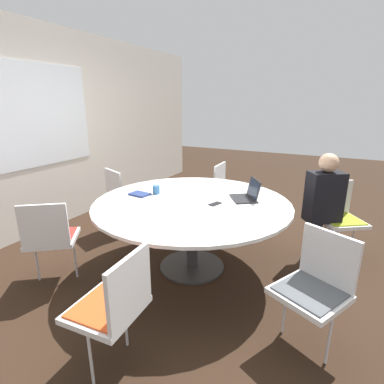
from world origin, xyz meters
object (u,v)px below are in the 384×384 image
Objects in this scene: chair_2 at (123,194)px; person_0 at (325,200)px; chair_5 at (316,282)px; cell_phone at (215,204)px; chair_1 at (228,188)px; spiral_notebook at (140,194)px; chair_3 at (50,235)px; chair_4 at (114,302)px; laptop at (248,194)px; chair_0 at (338,213)px; coffee_cup at (156,190)px.

person_0 is (0.31, -2.50, 0.19)m from chair_2.
cell_phone is (0.59, 1.01, 0.24)m from chair_5.
cell_phone is (-1.35, -0.35, 0.24)m from chair_1.
chair_5 is 3.81× the size of spiral_notebook.
chair_1 and chair_3 have the same top height.
chair_4 is at bearing 175.69° from cell_phone.
chair_4 is 1.75m from laptop.
chair_3 is at bearing 2.28° from person_0.
chair_3 is 2.82m from person_0.
chair_0 is 1.13m from laptop.
chair_2 is at bearing -54.50° from chair_1.
chair_2 is at bearing -26.66° from person_0.
person_0 is (-0.59, -1.31, 0.19)m from chair_1.
cell_phone is at bearing 7.19° from chair_0.
person_0 reaches higher than spiral_notebook.
chair_0 is 1.00× the size of chair_1.
coffee_cup is (-0.26, 0.95, -0.01)m from laptop.
cell_phone is (-0.04, -0.71, -0.04)m from coffee_cup.
chair_4 is 1.42m from cell_phone.
chair_5 is at bearing 33.41° from chair_1.
coffee_cup reaches higher than spiral_notebook.
coffee_cup is (1.43, 0.61, 0.28)m from chair_4.
chair_3 is 9.38× the size of coffee_cup.
chair_2 is 0.96m from coffee_cup.
chair_5 is (-1.56, 0.10, 0.00)m from chair_0.
chair_3 is at bearing -24.91° from chair_1.
person_0 is 0.86m from laptop.
chair_2 is at bearing 4.90° from chair_5.
chair_2 is 1.00× the size of chair_4.
cell_phone is (1.39, -0.11, 0.24)m from chair_4.
spiral_notebook is at bearing 95.67° from cell_phone.
laptop is at bearing 1.24° from chair_3.
person_0 is 3.12× the size of laptop.
chair_2 is 2.52m from person_0.
chair_0 is 2.22× the size of laptop.
laptop reaches higher than chair_2.
chair_0 is at bearing -63.07° from coffee_cup.
chair_4 and chair_5 have the same top height.
chair_2 and chair_5 have the same top height.
chair_1 is at bearing 60.13° from chair_2.
chair_4 reaches higher than coffee_cup.
spiral_notebook is at bearing -20.85° from chair_1.
spiral_notebook is (-1.44, 0.50, 0.24)m from chair_1.
chair_0 is 1.49m from cell_phone.
spiral_notebook is 2.46× the size of coffee_cup.
chair_4 is at bearing -29.21° from chair_2.
person_0 is at bearing 88.97° from laptop.
person_0 is at bearing -60.62° from chair_5.
person_0 reaches higher than chair_2.
chair_3 reaches higher than coffee_cup.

